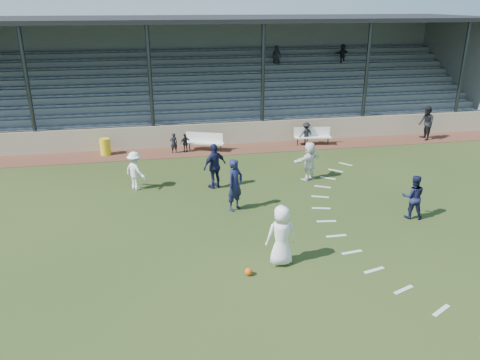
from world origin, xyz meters
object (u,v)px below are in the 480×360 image
object	(u,v)px
trash_bin	(105,147)
official	(426,123)
player_white_lead	(281,235)
player_navy_lead	(235,185)
football	(249,272)
bench_right	(312,134)
bench_left	(205,140)

from	to	relation	value
trash_bin	official	distance (m)	17.77
player_white_lead	player_navy_lead	bearing A→B (deg)	-84.08
football	player_navy_lead	size ratio (longest dim) A/B	0.11
official	bench_right	bearing A→B (deg)	-84.90
bench_left	player_navy_lead	world-z (taller)	player_navy_lead
bench_left	official	size ratio (longest dim) A/B	1.05
bench_left	bench_right	distance (m)	5.97
football	official	world-z (taller)	official
trash_bin	player_navy_lead	distance (m)	9.62
trash_bin	player_navy_lead	bearing A→B (deg)	-55.97
bench_left	trash_bin	bearing A→B (deg)	-161.59
official	football	bearing A→B (deg)	-39.41
bench_right	official	xyz separation A→B (m)	(6.66, -0.26, 0.40)
bench_left	player_navy_lead	distance (m)	7.74
trash_bin	player_navy_lead	size ratio (longest dim) A/B	0.42
official	player_navy_lead	bearing A→B (deg)	-51.59
bench_right	football	distance (m)	13.78
player_navy_lead	football	bearing A→B (deg)	-134.42
bench_left	player_white_lead	world-z (taller)	player_white_lead
bench_right	player_navy_lead	bearing A→B (deg)	-119.84
trash_bin	player_white_lead	size ratio (longest dim) A/B	0.45
player_white_lead	official	distance (m)	16.49
football	player_navy_lead	xyz separation A→B (m)	(0.44, 4.60, 0.89)
bench_right	football	bearing A→B (deg)	-109.86
bench_left	trash_bin	world-z (taller)	bench_left
football	player_navy_lead	distance (m)	4.70
bench_left	official	xyz separation A→B (m)	(12.63, -0.26, 0.40)
bench_right	trash_bin	world-z (taller)	bench_right
player_white_lead	official	size ratio (longest dim) A/B	0.98
football	official	size ratio (longest dim) A/B	0.12
trash_bin	player_navy_lead	world-z (taller)	player_navy_lead
player_white_lead	official	world-z (taller)	official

